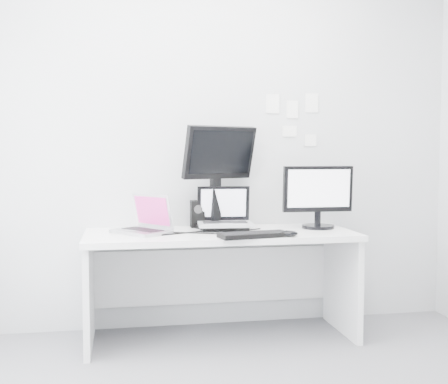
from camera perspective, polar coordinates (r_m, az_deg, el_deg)
The scene contains 14 objects.
back_wall at distance 4.16m, azimuth -1.18°, elevation 5.16°, with size 3.60×3.60×0.00m, color silver.
desk at distance 3.92m, azimuth -0.34°, elevation -9.28°, with size 1.80×0.70×0.73m, color white.
macbook at distance 3.81m, azimuth -8.30°, elevation -2.07°, with size 0.36×0.27×0.27m, color #A8A9AC.
speaker at distance 4.08m, azimuth -2.67°, elevation -2.19°, with size 0.10×0.10×0.19m, color black.
dell_laptop at distance 3.93m, azimuth 0.11°, elevation -1.59°, with size 0.37×0.29×0.31m, color #9EA0A5.
rear_monitor at distance 4.01m, azimuth -0.61°, elevation 1.61°, with size 0.54×0.20×0.74m, color black.
samsung_monitor at distance 4.07m, azimuth 9.37°, elevation -0.40°, with size 0.50×0.23×0.46m, color black.
keyboard at distance 3.62m, azimuth 3.00°, elevation -4.28°, with size 0.45×0.16×0.03m, color black.
mouse at distance 3.66m, azimuth 6.41°, elevation -4.13°, with size 0.12×0.08×0.04m, color black.
wall_note_0 at distance 4.27m, azimuth 4.88°, elevation 8.75°, with size 0.10×0.00×0.14m, color white.
wall_note_1 at distance 4.30m, azimuth 6.82°, elevation 8.16°, with size 0.09×0.00×0.13m, color white.
wall_note_2 at distance 4.35m, azimuth 8.74°, elevation 8.75°, with size 0.10×0.00×0.14m, color white.
wall_note_3 at distance 4.29m, azimuth 6.55°, elevation 6.03°, with size 0.11×0.00×0.08m, color white.
wall_note_4 at distance 4.34m, azimuth 8.60°, elevation 5.12°, with size 0.09×0.00×0.09m, color white.
Camera 1 is at (-0.66, -2.51, 1.27)m, focal length 45.93 mm.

